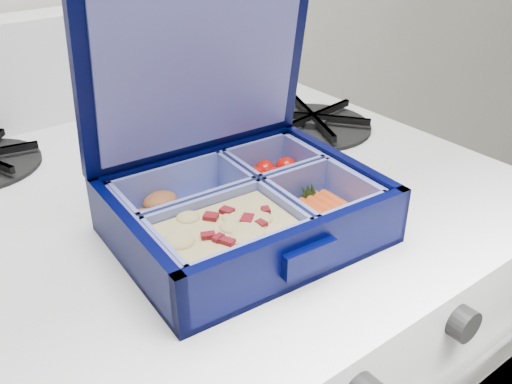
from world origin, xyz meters
TOP-DOWN VIEW (x-y plane):
  - bento_box at (0.12, 1.52)m, footprint 0.26×0.21m
  - burner_grate at (0.36, 1.68)m, footprint 0.19×0.19m
  - fork at (0.23, 1.67)m, footprint 0.10×0.16m

SIDE VIEW (x-z plane):
  - fork at x=0.23m, z-range 0.97..0.97m
  - burner_grate at x=0.36m, z-range 0.97..0.99m
  - bento_box at x=0.12m, z-range 0.97..1.03m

